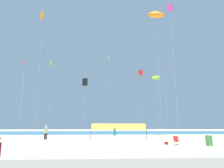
# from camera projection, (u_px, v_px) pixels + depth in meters

# --- Properties ---
(ground_plane) EXTENTS (120.00, 120.00, 0.00)m
(ground_plane) POSITION_uv_depth(u_px,v_px,m) (100.00, 148.00, 17.72)
(ground_plane) COLOR #D1BC89
(ocean_band) EXTENTS (120.00, 20.00, 0.01)m
(ocean_band) POSITION_uv_depth(u_px,v_px,m) (100.00, 132.00, 48.73)
(ocean_band) COLOR teal
(ocean_band) RESTS_ON ground
(beachgoer_teal_shirt) EXTENTS (0.36, 0.36, 1.56)m
(beachgoer_teal_shirt) POSITION_uv_depth(u_px,v_px,m) (115.00, 134.00, 25.26)
(beachgoer_teal_shirt) COLOR white
(beachgoer_teal_shirt) RESTS_ON ground
(beachgoer_sage_shirt) EXTENTS (0.42, 0.42, 1.84)m
(beachgoer_sage_shirt) POSITION_uv_depth(u_px,v_px,m) (46.00, 132.00, 27.16)
(beachgoer_sage_shirt) COLOR #2D2D33
(beachgoer_sage_shirt) RESTS_ON ground
(folding_beach_chair) EXTENTS (0.52, 0.65, 0.89)m
(folding_beach_chair) POSITION_uv_depth(u_px,v_px,m) (176.00, 140.00, 20.41)
(folding_beach_chair) COLOR red
(folding_beach_chair) RESTS_ON ground
(trash_barrel) EXTENTS (0.64, 0.64, 1.00)m
(trash_barrel) POSITION_uv_depth(u_px,v_px,m) (209.00, 141.00, 19.34)
(trash_barrel) COLOR #3F7F4C
(trash_barrel) RESTS_ON ground
(volleyball_net) EXTENTS (7.76, 0.93, 2.40)m
(volleyball_net) POSITION_uv_depth(u_px,v_px,m) (118.00, 127.00, 27.19)
(volleyball_net) COLOR #4C4C51
(volleyball_net) RESTS_ON ground
(beach_handbag) EXTENTS (0.36, 0.18, 0.29)m
(beach_handbag) POSITION_uv_depth(u_px,v_px,m) (166.00, 143.00, 20.28)
(beach_handbag) COLOR maroon
(beach_handbag) RESTS_ON ground
(kite_magenta_box) EXTENTS (0.87, 0.87, 19.97)m
(kite_magenta_box) POSITION_uv_depth(u_px,v_px,m) (170.00, 8.00, 29.57)
(kite_magenta_box) COLOR silver
(kite_magenta_box) RESTS_ON ground
(kite_red_box) EXTENTS (0.90, 0.90, 12.75)m
(kite_red_box) POSITION_uv_depth(u_px,v_px,m) (140.00, 73.00, 39.28)
(kite_red_box) COLOR silver
(kite_red_box) RESTS_ON ground
(kite_lime_diamond) EXTENTS (0.52, 0.51, 14.91)m
(kite_lime_diamond) POSITION_uv_depth(u_px,v_px,m) (109.00, 62.00, 37.59)
(kite_lime_diamond) COLOR silver
(kite_lime_diamond) RESTS_ON ground
(kite_orange_inflatable) EXTENTS (2.97, 1.68, 19.83)m
(kite_orange_inflatable) POSITION_uv_depth(u_px,v_px,m) (156.00, 15.00, 30.92)
(kite_orange_inflatable) COLOR silver
(kite_orange_inflatable) RESTS_ON ground
(kite_orange_delta) EXTENTS (1.43, 1.53, 21.33)m
(kite_orange_delta) POSITION_uv_depth(u_px,v_px,m) (43.00, 16.00, 33.75)
(kite_orange_delta) COLOR silver
(kite_orange_delta) RESTS_ON ground
(kite_black_box) EXTENTS (0.94, 0.94, 9.76)m
(kite_black_box) POSITION_uv_depth(u_px,v_px,m) (85.00, 82.00, 33.52)
(kite_black_box) COLOR silver
(kite_black_box) RESTS_ON ground
(kite_lime_inflatable) EXTENTS (2.32, 1.53, 11.58)m
(kite_lime_inflatable) POSITION_uv_depth(u_px,v_px,m) (156.00, 78.00, 38.26)
(kite_lime_inflatable) COLOR silver
(kite_lime_inflatable) RESTS_ON ground
(kite_lime_delta) EXTENTS (0.60, 1.21, 14.50)m
(kite_lime_delta) POSITION_uv_depth(u_px,v_px,m) (51.00, 63.00, 38.64)
(kite_lime_delta) COLOR silver
(kite_lime_delta) RESTS_ON ground
(kite_magenta_diamond) EXTENTS (0.76, 0.76, 13.31)m
(kite_magenta_diamond) POSITION_uv_depth(u_px,v_px,m) (164.00, 71.00, 40.04)
(kite_magenta_diamond) COLOR silver
(kite_magenta_diamond) RESTS_ON ground
(kite_red_diamond) EXTENTS (0.48, 0.48, 9.06)m
(kite_red_diamond) POSITION_uv_depth(u_px,v_px,m) (25.00, 64.00, 21.75)
(kite_red_diamond) COLOR silver
(kite_red_diamond) RESTS_ON ground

